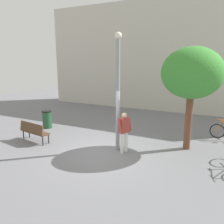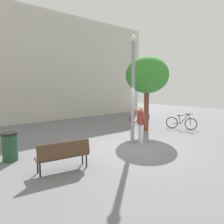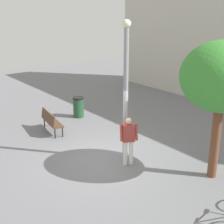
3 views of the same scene
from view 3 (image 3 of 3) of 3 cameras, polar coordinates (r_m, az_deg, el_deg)
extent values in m
plane|color=slate|center=(11.31, -0.55, -8.55)|extent=(36.00, 36.00, 0.00)
cylinder|color=gray|center=(10.56, 2.45, 2.58)|extent=(0.16, 0.16, 4.50)
sphere|color=#F2EACC|center=(10.18, 2.64, 15.54)|extent=(0.28, 0.28, 0.28)
cylinder|color=white|center=(10.86, 3.44, -7.27)|extent=(0.14, 0.14, 0.85)
cylinder|color=white|center=(10.82, 2.39, -7.35)|extent=(0.14, 0.14, 0.85)
cube|color=#9E3833|center=(10.55, 2.98, -3.76)|extent=(0.38, 0.46, 0.60)
sphere|color=tan|center=(10.40, 3.01, -1.66)|extent=(0.22, 0.22, 0.22)
cylinder|color=#9E3833|center=(10.54, 4.37, -3.62)|extent=(0.24, 0.19, 0.55)
cylinder|color=#9E3833|center=(10.44, 1.70, -3.79)|extent=(0.24, 0.19, 0.55)
cube|color=#513823|center=(13.79, -10.57, -1.77)|extent=(1.65, 0.69, 0.06)
cube|color=#513823|center=(13.66, -11.39, -0.91)|extent=(1.60, 0.38, 0.44)
cylinder|color=black|center=(14.56, -10.83, -1.70)|extent=(0.05, 0.05, 0.42)
cylinder|color=black|center=(13.28, -8.87, -3.57)|extent=(0.05, 0.05, 0.42)
cylinder|color=black|center=(14.48, -12.03, -1.90)|extent=(0.05, 0.05, 0.42)
cylinder|color=black|center=(13.19, -10.17, -3.81)|extent=(0.05, 0.05, 0.42)
cylinder|color=brown|center=(10.28, 17.99, -5.11)|extent=(0.28, 0.28, 2.36)
ellipsoid|color=#3A8C32|center=(9.69, 19.16, 6.02)|extent=(2.45, 2.45, 2.08)
cylinder|color=#234C2D|center=(15.51, -6.03, 0.74)|extent=(0.51, 0.51, 0.91)
cylinder|color=black|center=(15.37, -6.09, 2.50)|extent=(0.53, 0.53, 0.08)
camera|label=1|loc=(4.49, -56.52, -8.69)|focal=36.38mm
camera|label=2|loc=(14.69, -36.92, 4.73)|focal=33.56mm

